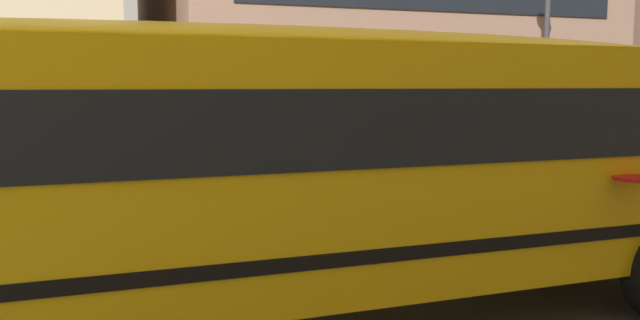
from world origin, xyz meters
TOP-DOWN VIEW (x-y plane):
  - ground_plane at (0.00, 0.00)m, footprint 400.00×400.00m
  - sidewalk_far at (0.00, 7.19)m, footprint 120.00×3.00m
  - lane_centreline at (0.00, 0.00)m, footprint 110.00×0.16m
  - school_bus at (-3.67, -1.67)m, footprint 13.77×3.26m
  - street_lamp at (6.45, 6.49)m, footprint 0.44×0.44m

SIDE VIEW (x-z plane):
  - ground_plane at x=0.00m, z-range 0.00..0.00m
  - lane_centreline at x=0.00m, z-range 0.00..0.01m
  - sidewalk_far at x=0.00m, z-range 0.00..0.01m
  - school_bus at x=-3.67m, z-range 0.29..3.37m
  - street_lamp at x=6.45m, z-range 0.91..7.71m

